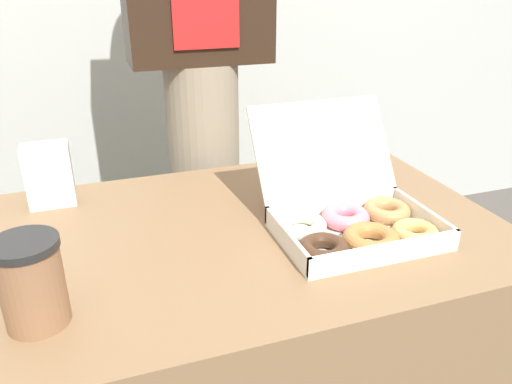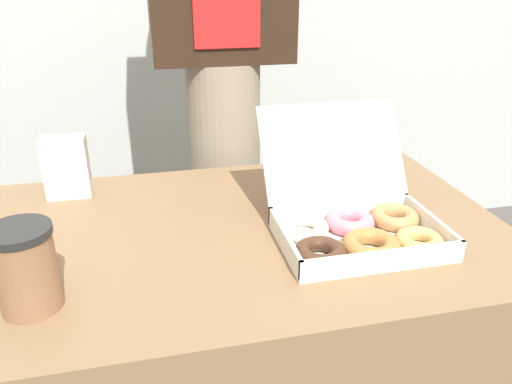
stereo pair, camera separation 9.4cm
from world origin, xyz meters
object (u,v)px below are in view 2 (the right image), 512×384
object	(u,v)px
napkin_holder	(66,167)
person_customer	(222,50)
coffee_cup	(26,268)
donut_box	(355,222)

from	to	relation	value
napkin_holder	person_customer	distance (m)	0.53
coffee_cup	person_customer	world-z (taller)	person_customer
coffee_cup	napkin_holder	size ratio (longest dim) A/B	0.99
donut_box	coffee_cup	distance (m)	0.59
donut_box	coffee_cup	xyz separation A→B (m)	(-0.58, -0.09, 0.04)
donut_box	coffee_cup	bearing A→B (deg)	-170.83
donut_box	coffee_cup	world-z (taller)	donut_box
coffee_cup	napkin_holder	world-z (taller)	napkin_holder
coffee_cup	donut_box	bearing A→B (deg)	9.17
donut_box	napkin_holder	world-z (taller)	donut_box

